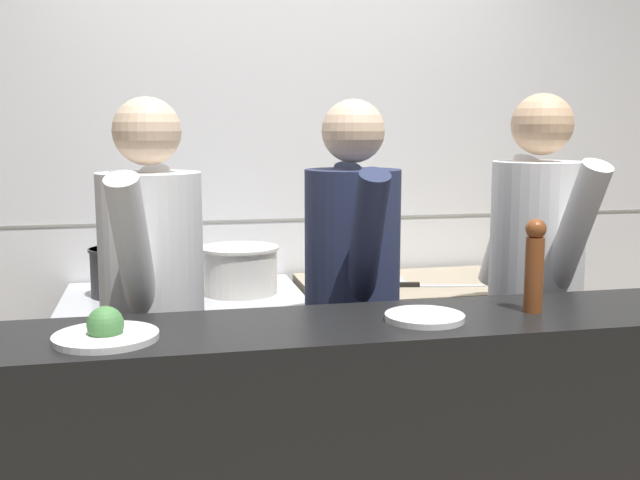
# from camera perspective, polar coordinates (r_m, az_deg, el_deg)

# --- Properties ---
(wall_back_tiled) EXTENTS (8.00, 0.06, 2.60)m
(wall_back_tiled) POSITION_cam_1_polar(r_m,az_deg,el_deg) (3.68, -2.65, 3.94)
(wall_back_tiled) COLOR white
(wall_back_tiled) RESTS_ON ground_plane
(oven_range) EXTENTS (1.02, 0.71, 0.88)m
(oven_range) POSITION_cam_1_polar(r_m,az_deg,el_deg) (3.42, -10.15, -11.33)
(oven_range) COLOR #232326
(oven_range) RESTS_ON ground_plane
(prep_counter) EXTENTS (1.09, 0.65, 0.89)m
(prep_counter) POSITION_cam_1_polar(r_m,az_deg,el_deg) (3.61, 7.56, -10.13)
(prep_counter) COLOR gray
(prep_counter) RESTS_ON ground_plane
(stock_pot) EXTENTS (0.24, 0.24, 0.21)m
(stock_pot) POSITION_cam_1_polar(r_m,az_deg,el_deg) (3.31, -15.15, -2.27)
(stock_pot) COLOR #2D2D33
(stock_pot) RESTS_ON oven_range
(sauce_pot) EXTENTS (0.34, 0.34, 0.20)m
(sauce_pot) POSITION_cam_1_polar(r_m,az_deg,el_deg) (3.27, -6.15, -2.17)
(sauce_pot) COLOR beige
(sauce_pot) RESTS_ON oven_range
(mixing_bowl_steel) EXTENTS (0.29, 0.29, 0.09)m
(mixing_bowl_steel) POSITION_cam_1_polar(r_m,az_deg,el_deg) (3.49, 4.22, -2.35)
(mixing_bowl_steel) COLOR #B7BABF
(mixing_bowl_steel) RESTS_ON prep_counter
(chefs_knife) EXTENTS (0.41, 0.10, 0.02)m
(chefs_knife) POSITION_cam_1_polar(r_m,az_deg,el_deg) (3.40, 8.52, -3.43)
(chefs_knife) COLOR #B7BABF
(chefs_knife) RESTS_ON prep_counter
(plated_dish_main) EXTENTS (0.28, 0.28, 0.10)m
(plated_dish_main) POSITION_cam_1_polar(r_m,az_deg,el_deg) (2.06, -16.02, -6.74)
(plated_dish_main) COLOR white
(plated_dish_main) RESTS_ON pass_counter
(plated_dish_appetiser) EXTENTS (0.23, 0.23, 0.02)m
(plated_dish_appetiser) POSITION_cam_1_polar(r_m,az_deg,el_deg) (2.21, 7.97, -5.84)
(plated_dish_appetiser) COLOR white
(plated_dish_appetiser) RESTS_ON pass_counter
(pepper_mill) EXTENTS (0.06, 0.06, 0.29)m
(pepper_mill) POSITION_cam_1_polar(r_m,az_deg,el_deg) (2.35, 16.02, -1.73)
(pepper_mill) COLOR brown
(pepper_mill) RESTS_ON pass_counter
(chef_head_cook) EXTENTS (0.42, 0.74, 1.70)m
(chef_head_cook) POSITION_cam_1_polar(r_m,az_deg,el_deg) (2.61, -12.59, -6.11)
(chef_head_cook) COLOR black
(chef_head_cook) RESTS_ON ground_plane
(chef_sous) EXTENTS (0.36, 0.74, 1.70)m
(chef_sous) POSITION_cam_1_polar(r_m,az_deg,el_deg) (2.74, 2.46, -5.22)
(chef_sous) COLOR black
(chef_sous) RESTS_ON ground_plane
(chef_line) EXTENTS (0.38, 0.75, 1.72)m
(chef_line) POSITION_cam_1_polar(r_m,az_deg,el_deg) (2.97, 16.05, -4.16)
(chef_line) COLOR black
(chef_line) RESTS_ON ground_plane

